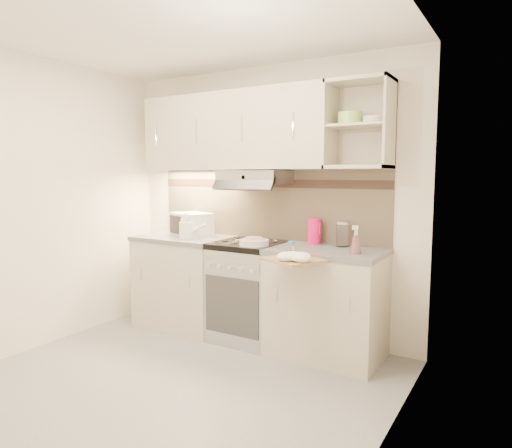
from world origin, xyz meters
name	(u,v)px	position (x,y,z in m)	size (l,w,h in m)	color
ground	(168,386)	(0.00, 0.00, 0.00)	(3.00, 3.00, 0.00)	#97979A
room_shell	(197,158)	(0.00, 0.37, 1.63)	(3.04, 2.84, 2.52)	white
base_cabinet_left	(185,283)	(-0.75, 1.10, 0.43)	(0.90, 0.60, 0.86)	beige
worktop_left	(185,238)	(-0.75, 1.10, 0.88)	(0.92, 0.62, 0.04)	slate
base_cabinet_right	(327,305)	(0.75, 1.10, 0.43)	(0.90, 0.60, 0.86)	beige
worktop_right	(327,252)	(0.75, 1.10, 0.88)	(0.92, 0.62, 0.04)	slate
electric_range	(249,291)	(0.00, 1.10, 0.45)	(0.60, 0.60, 0.90)	#B7B7BC
microwave	(191,224)	(-0.72, 1.17, 1.01)	(0.49, 0.43, 0.23)	silver
watering_can	(188,229)	(-0.62, 1.00, 0.99)	(0.28, 0.14, 0.24)	white
plate_stack	(254,242)	(0.13, 0.96, 0.92)	(0.26, 0.26, 0.05)	white
bread_loaf	(254,239)	(0.01, 1.16, 0.92)	(0.16, 0.16, 0.04)	#A96D4C
pink_pitcher	(314,231)	(0.54, 1.30, 1.01)	(0.12, 0.11, 0.23)	#E90E5D
glass_jar	(342,234)	(0.81, 1.29, 1.01)	(0.11, 0.11, 0.21)	silver
spice_jar	(291,246)	(0.53, 0.88, 0.94)	(0.05, 0.05, 0.08)	silver
spray_bottle	(356,242)	(1.02, 1.01, 0.99)	(0.09, 0.09, 0.23)	pink
cutting_board	(294,260)	(0.65, 0.67, 0.87)	(0.38, 0.35, 0.02)	tan
dish_towel	(296,255)	(0.70, 0.63, 0.92)	(0.27, 0.23, 0.07)	white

